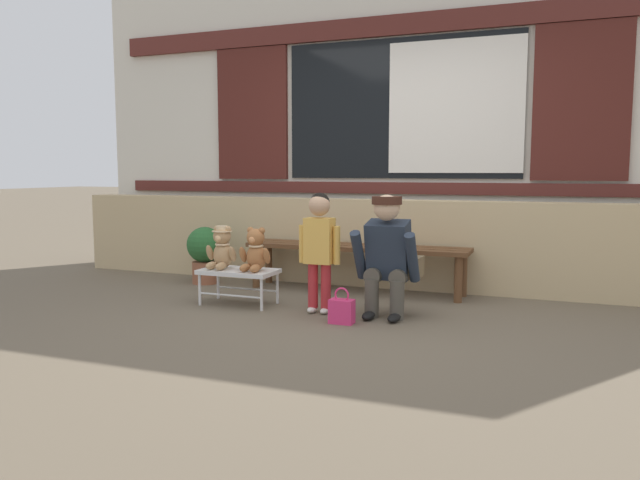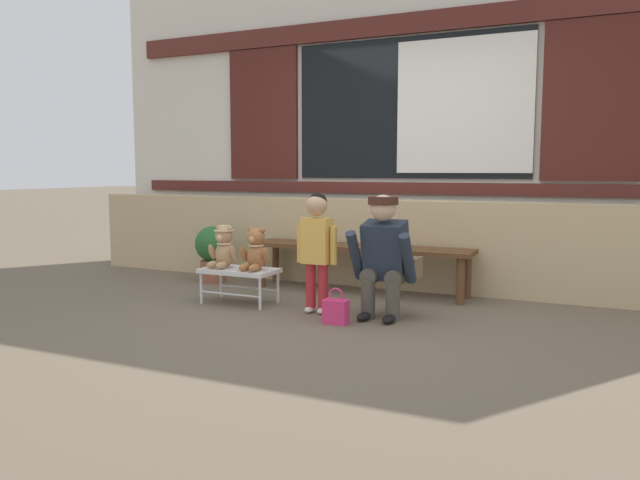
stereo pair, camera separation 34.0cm
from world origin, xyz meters
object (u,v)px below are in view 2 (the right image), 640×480
object	(u,v)px
teddy_bear_with_hat	(223,247)
adult_crouching	(386,256)
small_display_bench	(239,272)
potted_plant	(213,251)
handbag_on_ground	(336,311)
child_standing	(317,239)
wooden_bench_long	(360,253)
teddy_bear_plain	(255,250)

from	to	relation	value
teddy_bear_with_hat	adult_crouching	world-z (taller)	adult_crouching
small_display_bench	potted_plant	size ratio (longest dim) A/B	1.12
adult_crouching	handbag_on_ground	size ratio (longest dim) A/B	3.49
child_standing	potted_plant	world-z (taller)	child_standing
wooden_bench_long	small_display_bench	size ratio (longest dim) A/B	3.28
wooden_bench_long	potted_plant	size ratio (longest dim) A/B	3.68
wooden_bench_long	child_standing	world-z (taller)	child_standing
small_display_bench	teddy_bear_with_hat	xyz separation A→B (m)	(-0.16, 0.00, 0.21)
teddy_bear_plain	adult_crouching	size ratio (longest dim) A/B	0.38
small_display_bench	potted_plant	bearing A→B (deg)	136.48
small_display_bench	adult_crouching	bearing A→B (deg)	2.06
wooden_bench_long	handbag_on_ground	size ratio (longest dim) A/B	7.72
adult_crouching	child_standing	bearing A→B (deg)	-170.45
wooden_bench_long	small_display_bench	distance (m)	1.17
wooden_bench_long	teddy_bear_plain	size ratio (longest dim) A/B	5.78
small_display_bench	child_standing	size ratio (longest dim) A/B	0.67
teddy_bear_with_hat	handbag_on_ground	distance (m)	1.29
teddy_bear_with_hat	teddy_bear_plain	distance (m)	0.32
wooden_bench_long	teddy_bear_with_hat	size ratio (longest dim) A/B	5.78
wooden_bench_long	small_display_bench	bearing A→B (deg)	-130.21
small_display_bench	adult_crouching	distance (m)	1.31
child_standing	adult_crouching	xyz separation A→B (m)	(0.54, 0.09, -0.11)
teddy_bear_with_hat	teddy_bear_plain	size ratio (longest dim) A/B	1.00
potted_plant	teddy_bear_plain	bearing A→B (deg)	-38.28
adult_crouching	potted_plant	size ratio (longest dim) A/B	1.67
teddy_bear_with_hat	child_standing	xyz separation A→B (m)	(0.91, -0.05, 0.12)
potted_plant	child_standing	bearing A→B (deg)	-27.34
teddy_bear_with_hat	child_standing	world-z (taller)	child_standing
wooden_bench_long	adult_crouching	bearing A→B (deg)	-57.17
small_display_bench	teddy_bear_with_hat	distance (m)	0.26
teddy_bear_with_hat	adult_crouching	size ratio (longest dim) A/B	0.38
teddy_bear_plain	handbag_on_ground	size ratio (longest dim) A/B	1.34
small_display_bench	teddy_bear_with_hat	size ratio (longest dim) A/B	1.76
teddy_bear_with_hat	handbag_on_ground	size ratio (longest dim) A/B	1.34
wooden_bench_long	adult_crouching	size ratio (longest dim) A/B	2.21
small_display_bench	adult_crouching	size ratio (longest dim) A/B	0.67
small_display_bench	adult_crouching	world-z (taller)	adult_crouching
child_standing	adult_crouching	size ratio (longest dim) A/B	1.01
small_display_bench	child_standing	world-z (taller)	child_standing
wooden_bench_long	child_standing	bearing A→B (deg)	-89.88
teddy_bear_with_hat	teddy_bear_plain	world-z (taller)	same
teddy_bear_plain	child_standing	size ratio (longest dim) A/B	0.38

